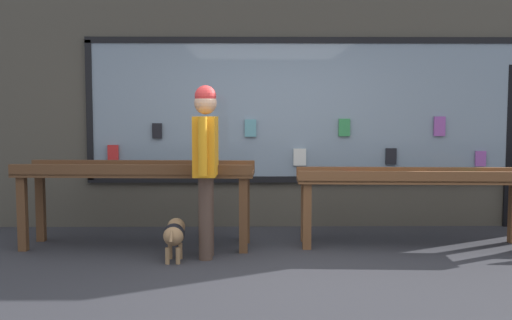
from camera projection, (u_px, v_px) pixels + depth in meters
ground_plane at (281, 276)px, 5.17m from camera, size 40.00×40.00×0.00m
shopfront_facade at (278, 84)px, 7.40m from camera, size 7.97×0.29×3.77m
display_table_left at (137, 179)px, 6.27m from camera, size 2.60×0.75×0.94m
display_table_right at (413, 185)px, 6.32m from camera, size 2.60×0.67×0.86m
person_browsing at (206, 156)px, 5.77m from camera, size 0.23×0.69×1.76m
small_dog at (174, 234)px, 5.71m from camera, size 0.22×0.55×0.40m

